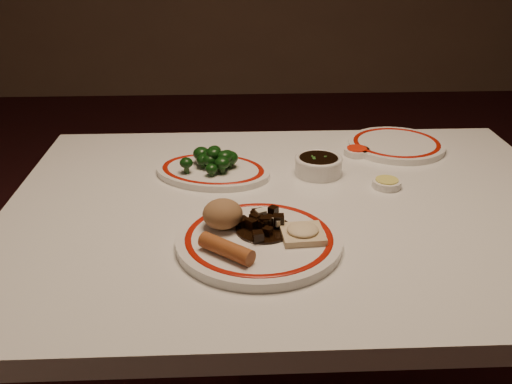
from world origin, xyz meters
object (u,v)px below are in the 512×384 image
object	(u,v)px
rice_mound	(223,214)
spring_roll	(226,249)
dining_table	(293,241)
stirfry_heap	(263,224)
main_plate	(259,240)
soy_bowl	(318,166)
broccoli_pile	(216,158)
broccoli_plate	(213,171)
fried_wonton	(303,232)

from	to	relation	value
rice_mound	spring_roll	xyz separation A→B (m)	(0.01, -0.10, -0.01)
dining_table	spring_roll	xyz separation A→B (m)	(-0.14, -0.23, 0.12)
stirfry_heap	rice_mound	bearing A→B (deg)	171.65
main_plate	stirfry_heap	distance (m)	0.04
rice_mound	soy_bowl	xyz separation A→B (m)	(0.22, 0.28, -0.02)
stirfry_heap	broccoli_pile	distance (m)	0.31
stirfry_heap	broccoli_plate	size ratio (longest dim) A/B	0.33
dining_table	rice_mound	world-z (taller)	rice_mound
main_plate	soy_bowl	xyz separation A→B (m)	(0.15, 0.32, 0.01)
fried_wonton	main_plate	bearing A→B (deg)	176.68
fried_wonton	soy_bowl	distance (m)	0.33
broccoli_pile	soy_bowl	bearing A→B (deg)	-3.02
spring_roll	fried_wonton	bearing A→B (deg)	-26.85
fried_wonton	soy_bowl	bearing A→B (deg)	76.87
main_plate	stirfry_heap	world-z (taller)	stirfry_heap
soy_bowl	stirfry_heap	bearing A→B (deg)	-116.66
spring_roll	broccoli_pile	size ratio (longest dim) A/B	0.79
broccoli_plate	soy_bowl	world-z (taller)	soy_bowl
soy_bowl	spring_roll	bearing A→B (deg)	-119.15
dining_table	spring_roll	distance (m)	0.30
rice_mound	broccoli_plate	distance (m)	0.29
rice_mound	stirfry_heap	xyz separation A→B (m)	(0.07, -0.01, -0.02)
main_plate	fried_wonton	xyz separation A→B (m)	(0.08, -0.00, 0.02)
broccoli_pile	dining_table	bearing A→B (deg)	-44.20
rice_mound	soy_bowl	distance (m)	0.35
dining_table	broccoli_pile	size ratio (longest dim) A/B	9.04
rice_mound	fried_wonton	bearing A→B (deg)	-17.33
spring_roll	soy_bowl	world-z (taller)	spring_roll
rice_mound	broccoli_pile	distance (m)	0.29
main_plate	broccoli_pile	bearing A→B (deg)	104.33
rice_mound	broccoli_pile	bearing A→B (deg)	93.75
broccoli_pile	rice_mound	bearing A→B (deg)	-86.25
dining_table	stirfry_heap	xyz separation A→B (m)	(-0.07, -0.14, 0.12)
dining_table	main_plate	size ratio (longest dim) A/B	3.28
spring_roll	broccoli_plate	bearing A→B (deg)	44.91
spring_roll	fried_wonton	distance (m)	0.15
main_plate	spring_roll	distance (m)	0.09
main_plate	broccoli_pile	distance (m)	0.34
spring_roll	dining_table	bearing A→B (deg)	8.50
fried_wonton	stirfry_heap	bearing A→B (deg)	153.96
spring_roll	fried_wonton	xyz separation A→B (m)	(0.14, 0.06, -0.00)
dining_table	broccoli_plate	bearing A→B (deg)	137.74
fried_wonton	soy_bowl	size ratio (longest dim) A/B	0.74
spring_roll	broccoli_plate	distance (m)	0.39
broccoli_plate	broccoli_pile	xyz separation A→B (m)	(0.01, 0.00, 0.03)
main_plate	broccoli_pile	world-z (taller)	broccoli_pile
dining_table	rice_mound	distance (m)	0.24
broccoli_pile	soy_bowl	world-z (taller)	broccoli_pile
rice_mound	broccoli_plate	bearing A→B (deg)	95.18
soy_bowl	fried_wonton	bearing A→B (deg)	-103.13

